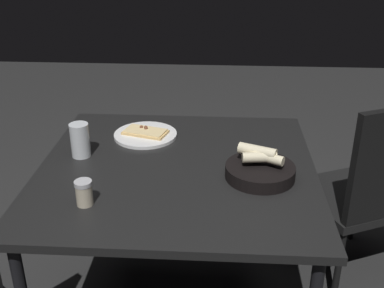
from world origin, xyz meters
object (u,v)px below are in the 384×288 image
(pizza_plate, at_px, (145,134))
(chair_near, at_px, (370,187))
(dining_table, at_px, (177,180))
(pepper_shaker, at_px, (84,194))
(bread_basket, at_px, (261,169))
(beer_glass, at_px, (80,142))

(pizza_plate, height_order, chair_near, chair_near)
(dining_table, bearing_deg, pizza_plate, 121.10)
(dining_table, relative_size, pizza_plate, 3.86)
(dining_table, xyz_separation_m, pizza_plate, (-0.16, 0.27, 0.07))
(pizza_plate, bearing_deg, pepper_shaker, -101.97)
(bread_basket, height_order, chair_near, chair_near)
(pepper_shaker, distance_m, chair_near, 1.27)
(chair_near, bearing_deg, bread_basket, -147.27)
(dining_table, bearing_deg, chair_near, 17.76)
(beer_glass, relative_size, pepper_shaker, 1.57)
(bread_basket, xyz_separation_m, beer_glass, (-0.70, 0.13, 0.03))
(beer_glass, relative_size, chair_near, 0.15)
(chair_near, bearing_deg, pizza_plate, 179.90)
(pizza_plate, relative_size, bread_basket, 1.07)
(beer_glass, bearing_deg, chair_near, 9.35)
(pizza_plate, height_order, bread_basket, bread_basket)
(bread_basket, distance_m, beer_glass, 0.71)
(dining_table, distance_m, pepper_shaker, 0.41)
(dining_table, bearing_deg, beer_glass, 170.42)
(dining_table, distance_m, chair_near, 0.89)
(pizza_plate, bearing_deg, dining_table, -58.90)
(dining_table, relative_size, pepper_shaker, 12.05)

